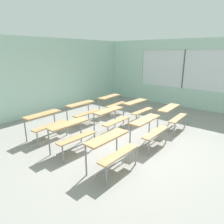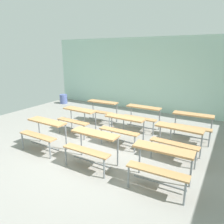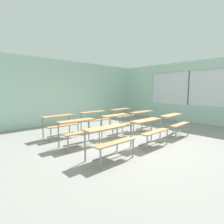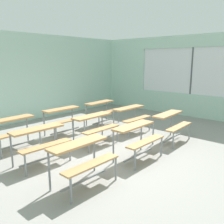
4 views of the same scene
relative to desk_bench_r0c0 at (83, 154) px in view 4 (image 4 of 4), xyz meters
The scene contains 12 objects.
ground 1.37m from the desk_bench_r0c0, 18.55° to the left, with size 10.00×9.00×0.05m, color gray.
wall_back 5.12m from the desk_bench_r0c0, 76.54° to the left, with size 10.00×0.12×3.00m, color silver.
wall_right 6.24m from the desk_bench_r0c0, ahead, with size 0.12×9.00×3.00m.
desk_bench_r0c0 is the anchor object (origin of this frame).
desk_bench_r0c1 1.52m from the desk_bench_r0c0, ahead, with size 1.10×0.59×0.74m.
desk_bench_r0c2 3.05m from the desk_bench_r0c0, ahead, with size 1.12×0.63×0.74m.
desk_bench_r1c0 1.30m from the desk_bench_r0c0, 89.64° to the left, with size 1.12×0.63×0.74m.
desk_bench_r1c1 2.04m from the desk_bench_r0c0, 39.68° to the left, with size 1.10×0.60×0.74m.
desk_bench_r1c2 3.28m from the desk_bench_r0c0, 22.73° to the left, with size 1.12×0.63×0.74m.
desk_bench_r2c0 2.52m from the desk_bench_r0c0, 88.70° to the left, with size 1.13×0.64×0.74m.
desk_bench_r2c1 3.03m from the desk_bench_r0c0, 58.60° to the left, with size 1.10×0.59×0.74m.
desk_bench_r2c2 4.02m from the desk_bench_r0c0, 39.31° to the left, with size 1.13×0.64×0.74m.
Camera 4 is at (-3.67, -3.28, 2.11)m, focal length 38.63 mm.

